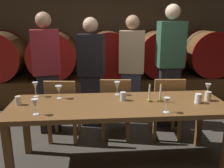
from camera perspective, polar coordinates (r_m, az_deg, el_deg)
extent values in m
cube|color=brown|center=(5.42, -1.63, 12.88)|extent=(6.97, 0.24, 2.84)
cube|color=brown|center=(5.07, -1.19, -0.79)|extent=(6.27, 0.90, 0.49)
cylinder|color=#513319|center=(5.21, -24.38, 6.06)|extent=(0.90, 0.78, 0.90)
cylinder|color=#B21C16|center=(5.59, -23.04, 6.77)|extent=(0.91, 0.03, 0.91)
cylinder|color=#2D2D33|center=(5.21, -24.38, 6.06)|extent=(0.90, 0.04, 0.90)
cylinder|color=#513319|center=(4.97, -13.38, 6.62)|extent=(0.90, 0.78, 0.90)
cylinder|color=#B21C16|center=(4.57, -14.11, 5.83)|extent=(0.91, 0.03, 0.91)
cylinder|color=#B21C16|center=(5.37, -12.76, 7.29)|extent=(0.91, 0.03, 0.91)
cylinder|color=#2D2D33|center=(4.97, -13.38, 6.62)|extent=(0.90, 0.04, 0.90)
cylinder|color=brown|center=(4.92, -0.95, 6.96)|extent=(0.90, 0.78, 0.90)
cylinder|color=maroon|center=(4.52, -0.61, 6.19)|extent=(0.91, 0.03, 0.91)
cylinder|color=maroon|center=(5.32, -1.24, 7.61)|extent=(0.91, 0.03, 0.91)
cylinder|color=#2D2D33|center=(4.92, -0.95, 6.96)|extent=(0.90, 0.04, 0.90)
cylinder|color=brown|center=(5.09, 10.59, 6.98)|extent=(0.90, 0.78, 0.90)
cylinder|color=maroon|center=(4.70, 11.86, 6.23)|extent=(0.91, 0.03, 0.91)
cylinder|color=maroon|center=(5.48, 9.49, 7.62)|extent=(0.91, 0.03, 0.91)
cylinder|color=#2D2D33|center=(5.09, 10.59, 6.98)|extent=(0.90, 0.04, 0.90)
cylinder|color=brown|center=(5.44, 20.91, 6.76)|extent=(0.90, 0.78, 0.90)
cylinder|color=maroon|center=(5.08, 22.84, 6.01)|extent=(0.91, 0.03, 0.91)
cylinder|color=maroon|center=(5.80, 19.22, 7.41)|extent=(0.91, 0.03, 0.91)
cylinder|color=#2D2D33|center=(5.44, 20.91, 6.76)|extent=(0.90, 0.04, 0.90)
cube|color=brown|center=(2.69, 1.47, -5.04)|extent=(2.36, 0.79, 0.05)
cube|color=brown|center=(2.67, -22.88, -15.43)|extent=(0.07, 0.07, 0.70)
cube|color=brown|center=(3.24, -19.30, -9.45)|extent=(0.07, 0.07, 0.70)
cube|color=brown|center=(3.42, 19.64, -8.12)|extent=(0.07, 0.07, 0.70)
cube|color=olive|center=(3.44, -11.03, -5.69)|extent=(0.45, 0.45, 0.04)
cube|color=olive|center=(3.20, -11.97, -3.00)|extent=(0.40, 0.09, 0.42)
cube|color=olive|center=(3.65, -7.61, -8.18)|extent=(0.05, 0.05, 0.42)
cube|color=olive|center=(3.72, -12.82, -7.96)|extent=(0.05, 0.05, 0.42)
cube|color=olive|center=(3.35, -8.61, -10.50)|extent=(0.05, 0.05, 0.42)
cube|color=olive|center=(3.43, -14.29, -10.19)|extent=(0.05, 0.05, 0.42)
cube|color=olive|center=(3.45, 0.83, -5.33)|extent=(0.43, 0.43, 0.04)
cube|color=olive|center=(3.20, 0.87, -2.63)|extent=(0.40, 0.07, 0.42)
cube|color=olive|center=(3.70, 3.44, -7.72)|extent=(0.05, 0.05, 0.42)
cube|color=olive|center=(3.70, -1.87, -7.72)|extent=(0.05, 0.05, 0.42)
cube|color=olive|center=(3.39, 3.76, -9.98)|extent=(0.05, 0.05, 0.42)
cube|color=olive|center=(3.39, -2.08, -9.99)|extent=(0.05, 0.05, 0.42)
cube|color=olive|center=(3.54, 12.29, -5.13)|extent=(0.43, 0.43, 0.04)
cube|color=olive|center=(3.30, 13.21, -2.49)|extent=(0.40, 0.07, 0.42)
cube|color=olive|center=(3.82, 14.03, -7.40)|extent=(0.05, 0.05, 0.42)
cube|color=olive|center=(3.75, 8.95, -7.57)|extent=(0.05, 0.05, 0.42)
cube|color=olive|center=(3.52, 15.42, -9.53)|extent=(0.05, 0.05, 0.42)
cube|color=olive|center=(3.44, 9.91, -9.78)|extent=(0.05, 0.05, 0.42)
cube|color=black|center=(3.74, -14.39, -4.23)|extent=(0.33, 0.25, 0.87)
cube|color=maroon|center=(3.56, -15.19, 7.13)|extent=(0.42, 0.31, 0.62)
sphere|color=tan|center=(3.53, -15.70, 14.15)|extent=(0.21, 0.21, 0.21)
cube|color=black|center=(3.82, -4.63, -3.84)|extent=(0.34, 0.26, 0.81)
cube|color=black|center=(3.65, -4.87, 6.71)|extent=(0.42, 0.32, 0.61)
sphere|color=#D8A884|center=(3.61, -5.03, 13.54)|extent=(0.22, 0.22, 0.22)
cube|color=#33384C|center=(3.98, 4.45, -2.98)|extent=(0.34, 0.26, 0.82)
cube|color=tan|center=(3.81, 4.68, 7.45)|extent=(0.42, 0.32, 0.64)
sphere|color=tan|center=(3.78, 4.83, 14.14)|extent=(0.21, 0.21, 0.21)
cube|color=black|center=(3.88, 12.79, -2.86)|extent=(0.30, 0.21, 0.94)
cube|color=#336047|center=(3.72, 13.53, 8.91)|extent=(0.38, 0.25, 0.66)
sphere|color=beige|center=(3.69, 14.00, 15.99)|extent=(0.22, 0.22, 0.22)
cylinder|color=olive|center=(2.77, 8.63, -3.81)|extent=(0.05, 0.05, 0.02)
cylinder|color=#EDE5CC|center=(2.74, 8.71, -1.90)|extent=(0.02, 0.02, 0.17)
cone|color=yellow|center=(2.71, 8.79, 0.04)|extent=(0.01, 0.01, 0.02)
cylinder|color=olive|center=(2.79, 11.11, -3.79)|extent=(0.05, 0.05, 0.02)
cylinder|color=#EDE5CC|center=(2.76, 11.21, -1.91)|extent=(0.02, 0.02, 0.17)
cone|color=yellow|center=(2.73, 11.32, 0.01)|extent=(0.01, 0.01, 0.02)
cylinder|color=white|center=(3.05, -17.23, -2.75)|extent=(0.06, 0.06, 0.00)
cylinder|color=white|center=(3.03, -17.29, -1.95)|extent=(0.01, 0.01, 0.08)
cone|color=white|center=(3.01, -17.42, -0.38)|extent=(0.07, 0.07, 0.09)
cylinder|color=white|center=(2.50, -17.25, -6.75)|extent=(0.06, 0.06, 0.00)
cylinder|color=white|center=(2.49, -17.32, -5.95)|extent=(0.01, 0.01, 0.07)
cone|color=white|center=(2.46, -17.46, -4.28)|extent=(0.07, 0.07, 0.08)
cylinder|color=white|center=(2.91, -12.15, -3.24)|extent=(0.06, 0.06, 0.00)
cylinder|color=white|center=(2.90, -12.19, -2.56)|extent=(0.01, 0.01, 0.07)
cone|color=white|center=(2.88, -12.27, -1.15)|extent=(0.08, 0.08, 0.08)
cylinder|color=white|center=(2.97, 1.11, -2.46)|extent=(0.06, 0.06, 0.00)
cylinder|color=white|center=(2.96, 1.11, -1.74)|extent=(0.01, 0.01, 0.07)
cone|color=white|center=(2.94, 1.12, -0.25)|extent=(0.07, 0.07, 0.08)
cylinder|color=white|center=(2.50, 12.48, -6.40)|extent=(0.06, 0.06, 0.00)
cylinder|color=white|center=(2.49, 12.53, -5.47)|extent=(0.01, 0.01, 0.08)
cone|color=white|center=(2.46, 12.64, -3.83)|extent=(0.06, 0.06, 0.07)
cylinder|color=silver|center=(3.16, 21.24, -2.48)|extent=(0.06, 0.06, 0.00)
cylinder|color=silver|center=(3.15, 21.30, -1.85)|extent=(0.01, 0.01, 0.07)
cone|color=silver|center=(3.13, 21.43, -0.60)|extent=(0.07, 0.07, 0.07)
cylinder|color=beige|center=(2.81, -20.98, -3.61)|extent=(0.06, 0.06, 0.10)
cylinder|color=silver|center=(2.77, 2.57, -2.87)|extent=(0.07, 0.07, 0.10)
cylinder|color=white|center=(2.84, 19.40, -3.18)|extent=(0.07, 0.07, 0.11)
cylinder|color=beige|center=(2.96, 21.39, -2.65)|extent=(0.07, 0.07, 0.10)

